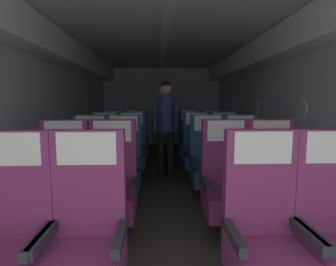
# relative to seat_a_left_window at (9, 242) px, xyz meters

# --- Properties ---
(ground) EXTENTS (3.66, 7.96, 0.02)m
(ground) POSITION_rel_seat_a_left_window_xyz_m (0.98, 2.50, -0.47)
(ground) COLOR #3D3833
(fuselage_shell) EXTENTS (3.54, 7.61, 2.30)m
(fuselage_shell) POSITION_rel_seat_a_left_window_xyz_m (0.98, 2.78, 1.19)
(fuselage_shell) COLOR silver
(fuselage_shell) RESTS_ON ground
(seat_a_left_window) EXTENTS (0.48, 0.47, 1.10)m
(seat_a_left_window) POSITION_rel_seat_a_left_window_xyz_m (0.00, 0.00, 0.00)
(seat_a_left_window) COLOR #38383D
(seat_a_left_window) RESTS_ON ground
(seat_a_left_aisle) EXTENTS (0.48, 0.47, 1.10)m
(seat_a_left_aisle) POSITION_rel_seat_a_left_window_xyz_m (0.45, 0.01, 0.00)
(seat_a_left_aisle) COLOR #38383D
(seat_a_left_aisle) RESTS_ON ground
(seat_a_right_window) EXTENTS (0.48, 0.47, 1.10)m
(seat_a_right_window) POSITION_rel_seat_a_left_window_xyz_m (1.52, -0.01, 0.00)
(seat_a_right_window) COLOR #38383D
(seat_a_right_window) RESTS_ON ground
(seat_b_left_window) EXTENTS (0.48, 0.47, 1.10)m
(seat_b_left_window) POSITION_rel_seat_a_left_window_xyz_m (-0.02, 0.93, 0.00)
(seat_b_left_window) COLOR #38383D
(seat_b_left_window) RESTS_ON ground
(seat_b_left_aisle) EXTENTS (0.48, 0.47, 1.10)m
(seat_b_left_aisle) POSITION_rel_seat_a_left_window_xyz_m (0.44, 0.94, 0.00)
(seat_b_left_aisle) COLOR #38383D
(seat_b_left_aisle) RESTS_ON ground
(seat_b_right_aisle) EXTENTS (0.48, 0.47, 1.10)m
(seat_b_right_aisle) POSITION_rel_seat_a_left_window_xyz_m (1.98, 0.92, 0.00)
(seat_b_right_aisle) COLOR #38383D
(seat_b_right_aisle) RESTS_ON ground
(seat_b_right_window) EXTENTS (0.48, 0.47, 1.10)m
(seat_b_right_window) POSITION_rel_seat_a_left_window_xyz_m (1.54, 0.93, 0.00)
(seat_b_right_window) COLOR #38383D
(seat_b_right_window) RESTS_ON ground
(seat_c_left_window) EXTENTS (0.48, 0.47, 1.10)m
(seat_c_left_window) POSITION_rel_seat_a_left_window_xyz_m (-0.01, 1.86, 0.00)
(seat_c_left_window) COLOR #38383D
(seat_c_left_window) RESTS_ON ground
(seat_c_left_aisle) EXTENTS (0.48, 0.47, 1.10)m
(seat_c_left_aisle) POSITION_rel_seat_a_left_window_xyz_m (0.43, 1.86, 0.00)
(seat_c_left_aisle) COLOR #38383D
(seat_c_left_aisle) RESTS_ON ground
(seat_c_right_aisle) EXTENTS (0.48, 0.47, 1.10)m
(seat_c_right_aisle) POSITION_rel_seat_a_left_window_xyz_m (1.97, 1.86, 0.00)
(seat_c_right_aisle) COLOR #38383D
(seat_c_right_aisle) RESTS_ON ground
(seat_c_right_window) EXTENTS (0.48, 0.47, 1.10)m
(seat_c_right_window) POSITION_rel_seat_a_left_window_xyz_m (1.53, 1.86, 0.00)
(seat_c_right_window) COLOR #38383D
(seat_c_right_window) RESTS_ON ground
(seat_d_left_window) EXTENTS (0.48, 0.47, 1.10)m
(seat_d_left_window) POSITION_rel_seat_a_left_window_xyz_m (-0.00, 2.79, 0.00)
(seat_d_left_window) COLOR #38383D
(seat_d_left_window) RESTS_ON ground
(seat_d_left_aisle) EXTENTS (0.48, 0.47, 1.10)m
(seat_d_left_aisle) POSITION_rel_seat_a_left_window_xyz_m (0.44, 2.79, 0.00)
(seat_d_left_aisle) COLOR #38383D
(seat_d_left_aisle) RESTS_ON ground
(seat_d_right_aisle) EXTENTS (0.48, 0.47, 1.10)m
(seat_d_right_aisle) POSITION_rel_seat_a_left_window_xyz_m (1.98, 2.80, 0.00)
(seat_d_right_aisle) COLOR #38383D
(seat_d_right_aisle) RESTS_ON ground
(seat_d_right_window) EXTENTS (0.48, 0.47, 1.10)m
(seat_d_right_window) POSITION_rel_seat_a_left_window_xyz_m (1.52, 2.78, 0.00)
(seat_d_right_window) COLOR #38383D
(seat_d_right_window) RESTS_ON ground
(seat_e_left_window) EXTENTS (0.48, 0.47, 1.10)m
(seat_e_left_window) POSITION_rel_seat_a_left_window_xyz_m (-0.02, 3.72, 0.00)
(seat_e_left_window) COLOR #38383D
(seat_e_left_window) RESTS_ON ground
(seat_e_left_aisle) EXTENTS (0.48, 0.47, 1.10)m
(seat_e_left_aisle) POSITION_rel_seat_a_left_window_xyz_m (0.44, 3.74, 0.00)
(seat_e_left_aisle) COLOR #38383D
(seat_e_left_aisle) RESTS_ON ground
(seat_e_right_aisle) EXTENTS (0.48, 0.47, 1.10)m
(seat_e_right_aisle) POSITION_rel_seat_a_left_window_xyz_m (1.97, 3.74, 0.00)
(seat_e_right_aisle) COLOR #38383D
(seat_e_right_aisle) RESTS_ON ground
(seat_e_right_window) EXTENTS (0.48, 0.47, 1.10)m
(seat_e_right_window) POSITION_rel_seat_a_left_window_xyz_m (1.53, 3.74, 0.00)
(seat_e_right_window) COLOR #38383D
(seat_e_right_window) RESTS_ON ground
(flight_attendant) EXTENTS (0.43, 0.28, 1.61)m
(flight_attendant) POSITION_rel_seat_a_left_window_xyz_m (1.01, 2.96, 0.54)
(flight_attendant) COLOR black
(flight_attendant) RESTS_ON ground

